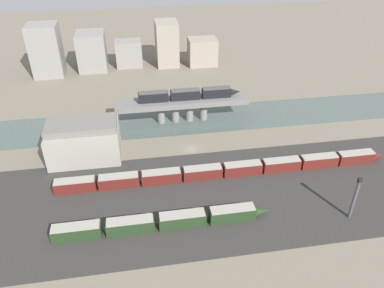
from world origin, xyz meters
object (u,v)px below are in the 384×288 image
at_px(train_yard_mid, 227,170).
at_px(signal_tower, 355,198).
at_px(warehouse_building, 84,140).
at_px(train_on_bridge, 189,94).
at_px(train_yard_near, 163,222).

xyz_separation_m(train_yard_mid, signal_tower, (26.36, -21.89, 4.36)).
distance_m(warehouse_building, signal_tower, 77.97).
bearing_deg(warehouse_building, train_on_bridge, 26.64).
distance_m(train_yard_near, warehouse_building, 40.72).
relative_size(warehouse_building, signal_tower, 1.73).
relative_size(train_on_bridge, train_yard_near, 0.69).
distance_m(train_yard_near, train_yard_mid, 27.22).
height_order(train_yard_near, signal_tower, signal_tower).
xyz_separation_m(train_yard_mid, warehouse_building, (-41.21, 17.01, 3.86)).
bearing_deg(signal_tower, train_on_bridge, 119.67).
xyz_separation_m(train_yard_near, warehouse_building, (-20.67, 34.88, 3.85)).
relative_size(train_yard_mid, warehouse_building, 4.59).
distance_m(train_on_bridge, warehouse_building, 39.78).
bearing_deg(warehouse_building, train_yard_near, -59.35).
height_order(train_yard_near, warehouse_building, warehouse_building).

